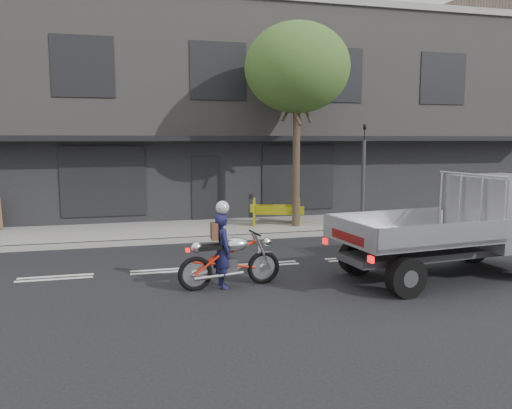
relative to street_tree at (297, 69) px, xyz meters
The scene contains 10 objects.
ground 7.09m from the street_tree, 117.65° to the right, with size 80.00×80.00×0.00m, color black.
sidewalk 5.67m from the street_tree, 167.20° to the left, with size 32.00×3.20×0.15m, color gray.
kerb 5.75m from the street_tree, 153.43° to the right, with size 32.00×0.20×0.15m, color gray.
building_main 7.54m from the street_tree, 107.22° to the left, with size 26.00×10.00×8.00m, color slate.
street_tree is the anchor object (origin of this frame).
traffic_light_pole 4.23m from the street_tree, 23.03° to the right, with size 0.12×0.12×3.50m.
motorcycle 8.19m from the street_tree, 120.45° to the right, with size 2.18×0.63×1.12m.
rider 8.15m from the street_tree, 121.55° to the right, with size 0.56×0.37×1.53m, color #16173E.
flatbed_ute 7.70m from the street_tree, 68.22° to the right, with size 5.13×2.51×2.29m.
construction_barrier 4.69m from the street_tree, 158.96° to the left, with size 1.68×0.67×0.94m, color #FFF60D, non-canonical shape.
Camera 1 is at (-3.17, -11.39, 3.02)m, focal length 35.00 mm.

